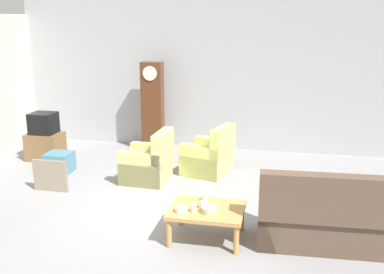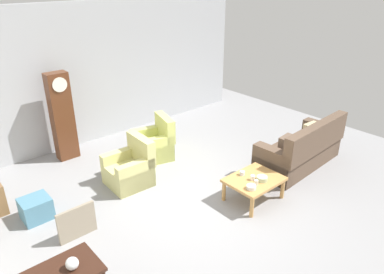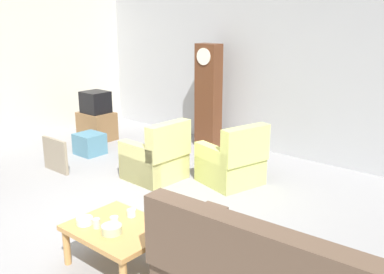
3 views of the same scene
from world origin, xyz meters
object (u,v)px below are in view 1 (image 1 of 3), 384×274
armchair_olive_far (209,158)px  cup_cream_tall (194,209)px  storage_box_blue (59,163)px  bowl_shallow_green (209,210)px  couch_floral (343,220)px  bowl_white_stacked (181,210)px  coffee_table_wood (207,213)px  grandfather_clock (153,107)px  cup_blue_rimmed (205,198)px  cup_white_porcelain (203,205)px  tv_crt (43,123)px  framed_picture_leaning (50,176)px  armchair_olive_near (149,164)px  tv_stand_cabinet (46,146)px

armchair_olive_far → cup_cream_tall: 2.67m
storage_box_blue → cup_cream_tall: 3.71m
bowl_shallow_green → storage_box_blue: bearing=146.3°
couch_floral → bowl_white_stacked: size_ratio=13.24×
coffee_table_wood → bowl_shallow_green: 0.17m
grandfather_clock → bowl_shallow_green: 4.35m
couch_floral → cup_blue_rimmed: couch_floral is taller
armchair_olive_far → coffee_table_wood: bearing=-81.0°
couch_floral → cup_blue_rimmed: size_ratio=23.90×
cup_white_porcelain → bowl_shallow_green: bearing=-48.9°
tv_crt → framed_picture_leaning: tv_crt is taller
grandfather_clock → storage_box_blue: (-1.31, -1.75, -0.77)m
armchair_olive_near → storage_box_blue: bearing=176.9°
tv_stand_cabinet → grandfather_clock: bearing=28.7°
coffee_table_wood → bowl_white_stacked: (-0.30, -0.18, 0.09)m
grandfather_clock → storage_box_blue: bearing=-126.7°
tv_stand_cabinet → bowl_white_stacked: tv_stand_cabinet is taller
tv_crt → storage_box_blue: size_ratio=1.04×
framed_picture_leaning → bowl_shallow_green: size_ratio=3.06×
coffee_table_wood → storage_box_blue: size_ratio=2.07×
coffee_table_wood → cup_blue_rimmed: 0.26m
storage_box_blue → tv_stand_cabinet: bearing=134.1°
armchair_olive_near → tv_stand_cabinet: bearing=162.3°
armchair_olive_near → cup_cream_tall: armchair_olive_near is taller
armchair_olive_near → framed_picture_leaning: 1.66m
couch_floral → bowl_white_stacked: (-2.00, -0.34, 0.11)m
bowl_white_stacked → framed_picture_leaning: bearing=153.1°
cup_white_porcelain → bowl_shallow_green: size_ratio=0.45×
armchair_olive_far → framed_picture_leaning: armchair_olive_far is taller
tv_stand_cabinet → cup_blue_rimmed: (3.74, -2.45, 0.19)m
grandfather_clock → tv_crt: bearing=-151.3°
grandfather_clock → cup_blue_rimmed: size_ratio=21.39×
armchair_olive_near → tv_crt: tv_crt is taller
bowl_white_stacked → cup_white_porcelain: bearing=35.6°
armchair_olive_near → armchair_olive_far: 1.14m
couch_floral → coffee_table_wood: 1.71m
armchair_olive_far → tv_stand_cabinet: 3.42m
armchair_olive_far → framed_picture_leaning: size_ratio=1.60×
armchair_olive_near → grandfather_clock: (-0.46, 1.85, 0.66)m
cup_cream_tall → couch_floral: bearing=9.6°
couch_floral → tv_stand_cabinet: 6.06m
armchair_olive_near → cup_white_porcelain: 2.33m
grandfather_clock → cup_white_porcelain: (1.78, -3.76, -0.49)m
tv_stand_cabinet → bowl_shallow_green: tv_stand_cabinet is taller
grandfather_clock → framed_picture_leaning: 2.91m
armchair_olive_near → grandfather_clock: grandfather_clock is taller
armchair_olive_near → storage_box_blue: 1.78m
couch_floral → cup_white_porcelain: size_ratio=24.38×
couch_floral → framed_picture_leaning: couch_floral is taller
framed_picture_leaning → armchair_olive_far: bearing=29.6°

